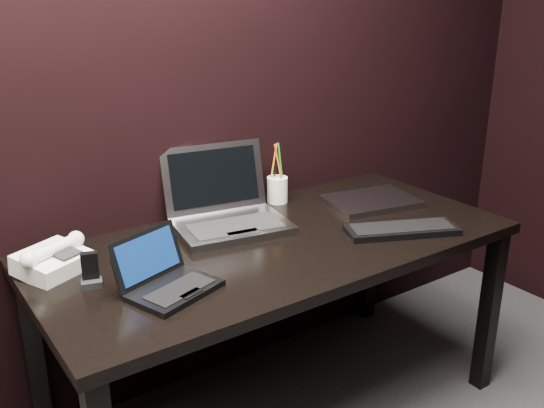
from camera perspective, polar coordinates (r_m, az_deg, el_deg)
wall_back at (r=2.20m, az=-12.16°, el=11.90°), size 4.00×0.00×4.00m
desk at (r=2.19m, az=0.54°, el=-5.21°), size 1.70×0.80×0.74m
netbook at (r=1.83m, az=-9.86°, el=-7.04°), size 0.31×0.29×0.16m
silver_laptop at (r=2.26m, az=-4.26°, el=-0.78°), size 0.46×0.43×0.28m
ext_keyboard at (r=2.26m, az=12.11°, el=-2.35°), size 0.43×0.30×0.03m
closed_laptop at (r=2.53m, az=9.32°, el=0.27°), size 0.40×0.32×0.02m
desk_phone at (r=2.02m, az=-19.93°, el=-4.95°), size 0.25×0.24×0.12m
mobile_phone at (r=1.90m, az=-16.70°, el=-6.29°), size 0.07×0.06×0.11m
pen_cup at (r=2.50m, az=0.50°, el=1.47°), size 0.10×0.10×0.25m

